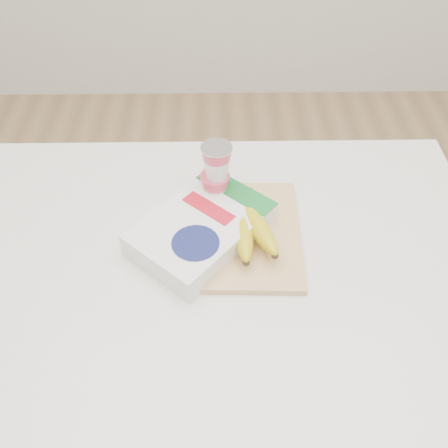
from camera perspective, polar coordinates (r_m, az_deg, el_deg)
name	(u,v)px	position (r m, az deg, el deg)	size (l,w,h in m)	color
room	(197,2)	(0.68, -3.05, 23.98)	(4.00, 4.00, 4.00)	tan
table	(211,365)	(1.33, -1.47, -15.83)	(1.14, 0.76, 0.85)	white
cutting_board	(246,233)	(1.01, 2.56, -1.09)	(0.22, 0.30, 0.01)	#DBB478
bananas	(243,227)	(0.98, 2.18, -0.36)	(0.15, 0.20, 0.06)	#382816
yogurt_stack	(216,174)	(1.01, -0.93, 5.77)	(0.07, 0.07, 0.15)	white
cereal_box	(202,229)	(0.99, -2.58, -0.61)	(0.31, 0.32, 0.06)	white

